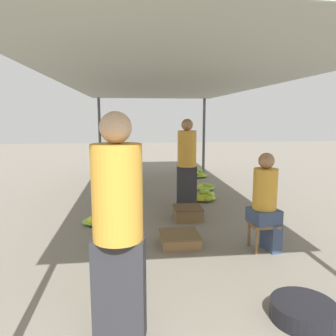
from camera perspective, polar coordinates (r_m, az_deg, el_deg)
name	(u,v)px	position (r m, az deg, el deg)	size (l,w,h in m)	color
canopy_post_back_left	(100,136)	(9.93, -11.79, 5.42)	(0.08, 0.08, 2.25)	#4C4C51
canopy_post_back_right	(204,136)	(10.14, 6.26, 5.62)	(0.08, 0.08, 2.25)	#4C4C51
canopy_tarp	(168,84)	(5.86, 0.01, 14.41)	(3.54, 8.54, 0.04)	#9EA399
vendor_foreground	(118,227)	(2.48, -8.70, -10.05)	(0.42, 0.42, 1.75)	#2D2D33
stool	(263,228)	(4.45, 16.26, -9.94)	(0.34, 0.34, 0.37)	brown
vendor_seated	(266,201)	(4.35, 16.69, -5.52)	(0.39, 0.39, 1.27)	#384766
basin_black	(303,311)	(3.24, 22.48, -22.07)	(0.55, 0.55, 0.16)	black
banana_pile_left_0	(115,272)	(3.66, -9.15, -17.44)	(0.43, 0.54, 0.24)	#87BA34
banana_pile_left_1	(108,240)	(4.49, -10.45, -12.24)	(0.40, 0.45, 0.23)	#73B237
banana_pile_left_2	(100,219)	(5.42, -11.76, -8.69)	(0.63, 0.49, 0.21)	yellow
banana_pile_left_3	(117,200)	(6.59, -8.94, -5.47)	(0.58, 0.56, 0.24)	#A9C82E
banana_pile_right_0	(205,197)	(6.80, 6.40, -4.96)	(0.60, 0.55, 0.24)	#8EBD33
banana_pile_right_1	(197,174)	(9.31, 5.03, -1.02)	(0.65, 0.52, 0.26)	#77B437
banana_pile_right_2	(205,187)	(7.72, 6.48, -3.37)	(0.50, 0.40, 0.17)	#74B337
crate_near	(180,239)	(4.50, 2.05, -12.26)	(0.52, 0.52, 0.16)	olive
crate_mid	(188,213)	(5.55, 3.46, -7.84)	(0.46, 0.46, 0.21)	brown
shopper_walking_mid	(187,162)	(6.19, 3.30, 1.12)	(0.38, 0.38, 1.67)	#2D2D33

